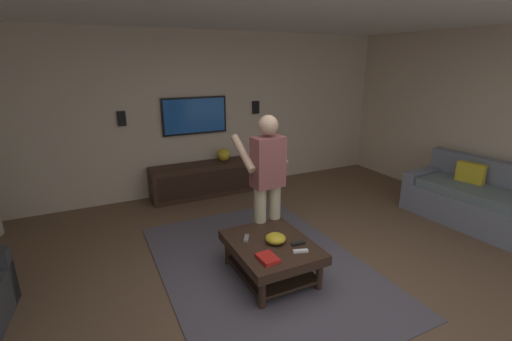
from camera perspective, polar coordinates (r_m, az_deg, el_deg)
The scene contains 16 objects.
ground_plane at distance 3.77m, azimuth 7.95°, elevation -18.59°, with size 8.50×8.50×0.00m, color brown.
wall_back_tv at distance 6.13m, azimuth -9.12°, elevation 9.01°, with size 0.10×7.28×2.68m, color #C6B299.
area_rug at distance 4.10m, azimuth 1.02°, elevation -15.11°, with size 3.02×2.13×0.01m, color #514C56.
couch at distance 5.83m, azimuth 32.51°, elevation -4.36°, with size 1.96×1.01×0.87m.
coffee_table at distance 3.80m, azimuth 2.45°, elevation -12.87°, with size 1.00×0.80×0.40m.
media_console at distance 6.03m, azimuth -8.69°, elevation -1.51°, with size 0.45×1.70×0.55m.
tv at distance 6.01m, azimuth -9.86°, elevation 8.71°, with size 0.05×1.09×0.61m.
person_standing at distance 4.05m, azimuth 1.78°, elevation -0.97°, with size 0.56×0.56×1.64m.
bowl at distance 3.72m, azimuth 3.19°, elevation -10.88°, with size 0.21×0.21×0.10m, color gold.
remote_white at distance 3.59m, azimuth 7.20°, elevation -12.76°, with size 0.15×0.04×0.02m, color white.
remote_black at distance 3.72m, azimuth 6.82°, elevation -11.61°, with size 0.15×0.04×0.02m, color black.
remote_grey at distance 3.79m, azimuth -1.56°, elevation -10.88°, with size 0.15×0.04×0.02m, color slate.
book at distance 3.44m, azimuth 1.89°, elevation -13.94°, with size 0.22×0.16×0.04m, color red.
vase_round at distance 6.09m, azimuth -5.24°, elevation 2.57°, with size 0.22×0.22×0.22m, color gold.
wall_speaker_left at distance 6.42m, azimuth -0.04°, elevation 10.17°, with size 0.06×0.12×0.22m, color black.
wall_speaker_right at distance 5.81m, azimuth -20.85°, elevation 7.84°, with size 0.06×0.12×0.22m, color black.
Camera 1 is at (-2.50, 1.77, 2.20)m, focal length 24.80 mm.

